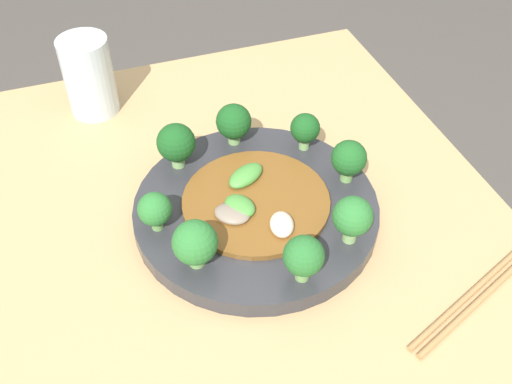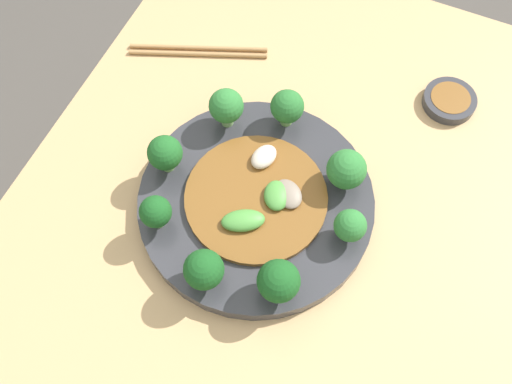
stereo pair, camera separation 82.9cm
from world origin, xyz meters
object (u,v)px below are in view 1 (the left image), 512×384
object	(u,v)px
stirfry_center	(254,201)
chopsticks	(473,298)
broccoli_north	(349,159)
broccoli_northeast	(353,217)
plate	(256,210)
broccoli_southeast	(195,243)
broccoli_west	(234,122)
broccoli_east	(304,257)
broccoli_south	(155,210)
drinking_glass	(89,76)
broccoli_southwest	(176,143)
broccoli_northwest	(305,129)

from	to	relation	value
stirfry_center	chopsticks	size ratio (longest dim) A/B	0.92
broccoli_north	broccoli_northeast	world-z (taller)	broccoli_northeast
plate	broccoli_northeast	world-z (taller)	broccoli_northeast
broccoli_southeast	broccoli_west	bearing A→B (deg)	151.20
broccoli_east	chopsticks	distance (m)	0.20
broccoli_south	broccoli_east	distance (m)	0.19
broccoli_west	broccoli_south	bearing A→B (deg)	-47.80
broccoli_southeast	drinking_glass	world-z (taller)	drinking_glass
broccoli_west	broccoli_southeast	distance (m)	0.22
broccoli_northeast	broccoli_south	size ratio (longest dim) A/B	1.22
broccoli_north	broccoli_northeast	bearing A→B (deg)	-23.40
broccoli_southwest	drinking_glass	size ratio (longest dim) A/B	0.54
broccoli_north	broccoli_northwest	distance (m)	0.08
broccoli_northwest	broccoli_east	world-z (taller)	broccoli_east
broccoli_north	drinking_glass	bearing A→B (deg)	-135.91
broccoli_north	broccoli_east	size ratio (longest dim) A/B	1.00
plate	broccoli_north	distance (m)	0.13
broccoli_northeast	broccoli_south	bearing A→B (deg)	-114.01
chopsticks	broccoli_north	bearing A→B (deg)	-163.68
plate	broccoli_south	bearing A→B (deg)	-90.39
broccoli_northwest	drinking_glass	distance (m)	0.34
broccoli_southwest	broccoli_southeast	bearing A→B (deg)	-6.96
plate	broccoli_south	xyz separation A→B (m)	(-0.00, -0.13, 0.04)
broccoli_south	stirfry_center	world-z (taller)	broccoli_south
broccoli_north	broccoli_west	size ratio (longest dim) A/B	0.99
broccoli_northwest	drinking_glass	bearing A→B (deg)	-130.09
broccoli_northwest	broccoli_east	xyz separation A→B (m)	(0.21, -0.09, 0.00)
broccoli_west	broccoli_northwest	world-z (taller)	broccoli_west
stirfry_center	broccoli_south	bearing A→B (deg)	-91.12
plate	broccoli_southeast	world-z (taller)	broccoli_southeast
plate	drinking_glass	world-z (taller)	drinking_glass
broccoli_west	broccoli_south	xyz separation A→B (m)	(0.12, -0.14, -0.00)
broccoli_west	stirfry_center	xyz separation A→B (m)	(0.13, -0.01, -0.03)
broccoli_southwest	drinking_glass	distance (m)	0.21
broccoli_northeast	stirfry_center	bearing A→B (deg)	-136.23
broccoli_south	drinking_glass	xyz separation A→B (m)	(-0.30, -0.03, 0.01)
broccoli_southeast	broccoli_southwest	size ratio (longest dim) A/B	0.96
broccoli_southeast	drinking_glass	bearing A→B (deg)	-170.03
broccoli_south	broccoli_northwest	world-z (taller)	broccoli_northwest
broccoli_southeast	broccoli_east	bearing A→B (deg)	61.18
broccoli_northeast	stirfry_center	world-z (taller)	broccoli_northeast
plate	broccoli_east	size ratio (longest dim) A/B	5.14
broccoli_north	broccoli_south	xyz separation A→B (m)	(0.00, -0.25, -0.01)
broccoli_west	broccoli_northwest	distance (m)	0.10
broccoli_southwest	stirfry_center	world-z (taller)	broccoli_southwest
broccoli_south	broccoli_northeast	bearing A→B (deg)	65.99
broccoli_west	drinking_glass	size ratio (longest dim) A/B	0.50
broccoli_west	broccoli_southwest	bearing A→B (deg)	-75.76
chopsticks	stirfry_center	bearing A→B (deg)	-136.87
broccoli_northwest	broccoli_southwest	distance (m)	0.17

